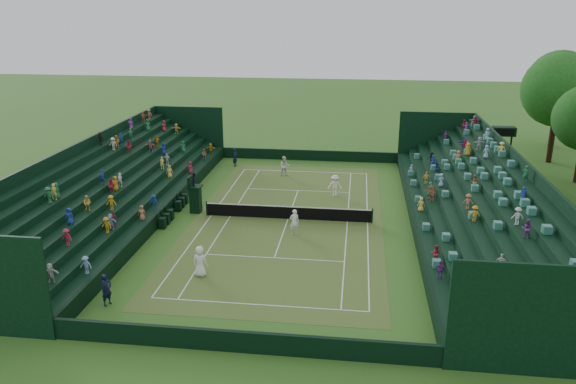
% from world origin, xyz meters
% --- Properties ---
extents(ground, '(160.00, 160.00, 0.00)m').
position_xyz_m(ground, '(0.00, 0.00, 0.00)').
color(ground, '#3B6A21').
rests_on(ground, ground).
extents(court_surface, '(12.97, 26.77, 0.01)m').
position_xyz_m(court_surface, '(0.00, 0.00, 0.01)').
color(court_surface, '#356C24').
rests_on(court_surface, ground).
extents(perimeter_wall_north, '(17.17, 0.20, 1.00)m').
position_xyz_m(perimeter_wall_north, '(0.00, 15.88, 0.50)').
color(perimeter_wall_north, black).
rests_on(perimeter_wall_north, ground).
extents(perimeter_wall_south, '(17.17, 0.20, 1.00)m').
position_xyz_m(perimeter_wall_south, '(0.00, -15.88, 0.50)').
color(perimeter_wall_south, black).
rests_on(perimeter_wall_south, ground).
extents(perimeter_wall_east, '(0.20, 31.77, 1.00)m').
position_xyz_m(perimeter_wall_east, '(8.48, 0.00, 0.50)').
color(perimeter_wall_east, black).
rests_on(perimeter_wall_east, ground).
extents(perimeter_wall_west, '(0.20, 31.77, 1.00)m').
position_xyz_m(perimeter_wall_west, '(-8.48, 0.00, 0.50)').
color(perimeter_wall_west, black).
rests_on(perimeter_wall_west, ground).
extents(north_grandstand, '(6.60, 32.00, 4.90)m').
position_xyz_m(north_grandstand, '(12.66, 0.00, 1.55)').
color(north_grandstand, black).
rests_on(north_grandstand, ground).
extents(south_grandstand, '(6.60, 32.00, 4.90)m').
position_xyz_m(south_grandstand, '(-12.66, 0.00, 1.55)').
color(south_grandstand, black).
rests_on(south_grandstand, ground).
extents(tennis_net, '(11.67, 0.10, 1.06)m').
position_xyz_m(tennis_net, '(0.00, 0.00, 0.53)').
color(tennis_net, black).
rests_on(tennis_net, ground).
extents(scoreboard_tower, '(2.00, 1.00, 3.70)m').
position_xyz_m(scoreboard_tower, '(17.75, 16.00, 3.14)').
color(scoreboard_tower, black).
rests_on(scoreboard_tower, ground).
extents(umpire_chair, '(0.94, 0.94, 2.96)m').
position_xyz_m(umpire_chair, '(-6.75, 0.58, 1.26)').
color(umpire_chair, black).
rests_on(umpire_chair, ground).
extents(courtside_chairs, '(0.49, 5.46, 1.06)m').
position_xyz_m(courtside_chairs, '(-8.13, -0.20, 0.40)').
color(courtside_chairs, black).
rests_on(courtside_chairs, ground).
extents(player_near_west, '(0.95, 0.71, 1.75)m').
position_xyz_m(player_near_west, '(-3.67, -9.15, 0.87)').
color(player_near_west, white).
rests_on(player_near_west, ground).
extents(player_near_east, '(0.70, 0.55, 1.72)m').
position_xyz_m(player_near_east, '(0.75, -2.61, 0.86)').
color(player_near_east, white).
rests_on(player_near_east, ground).
extents(player_far_west, '(0.96, 0.81, 1.76)m').
position_xyz_m(player_far_west, '(-1.60, 10.38, 0.88)').
color(player_far_west, silver).
rests_on(player_far_west, ground).
extents(player_far_east, '(1.11, 0.65, 1.71)m').
position_xyz_m(player_far_east, '(2.98, 5.45, 0.86)').
color(player_far_east, white).
rests_on(player_far_east, ground).
extents(line_judge_north, '(0.48, 0.66, 1.70)m').
position_xyz_m(line_judge_north, '(-6.55, 12.93, 0.85)').
color(line_judge_north, black).
rests_on(line_judge_north, ground).
extents(line_judge_south, '(0.61, 0.71, 1.64)m').
position_xyz_m(line_judge_south, '(-7.39, -12.79, 0.82)').
color(line_judge_south, black).
rests_on(line_judge_south, ground).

